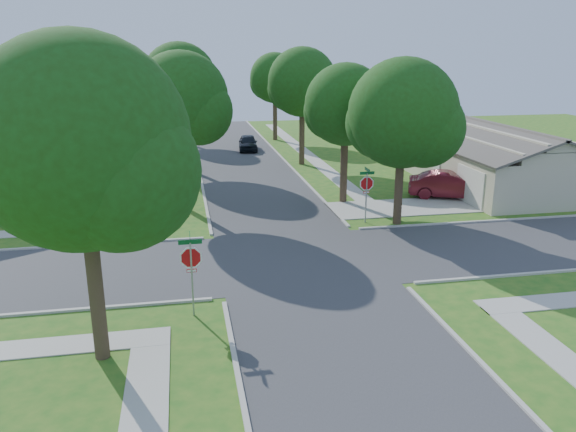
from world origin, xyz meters
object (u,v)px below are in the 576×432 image
at_px(stop_sign_ne, 367,186).
at_px(car_curb_east, 248,143).
at_px(tree_w_near, 182,103).
at_px(car_driveway, 450,185).
at_px(tree_e_near, 346,109).
at_px(house_nw_near, 5,171).
at_px(stop_sign_sw, 191,261).
at_px(tree_e_far, 275,80).
at_px(tree_w_far, 180,86).
at_px(house_ne_far, 398,129).
at_px(car_curb_west, 195,125).
at_px(tree_w_mid, 181,84).
at_px(house_ne_near, 497,164).
at_px(tree_ne_corner, 404,118).
at_px(tree_e_mid, 303,85).
at_px(tree_sw_corner, 84,153).
at_px(house_nw_far, 58,133).

height_order(stop_sign_ne, car_curb_east, stop_sign_ne).
relative_size(tree_w_near, car_driveway, 1.79).
distance_m(tree_e_near, house_nw_near, 21.98).
xyz_separation_m(stop_sign_sw, tree_e_far, (9.45, 38.71, 3.95)).
bearing_deg(stop_sign_sw, tree_w_far, 89.93).
distance_m(house_ne_far, car_curb_west, 23.55).
distance_m(tree_w_mid, house_ne_near, 23.46).
bearing_deg(tree_ne_corner, stop_sign_sw, -141.16).
relative_size(tree_e_far, tree_w_far, 1.09).
bearing_deg(car_curb_west, house_ne_near, 114.61).
bearing_deg(car_curb_west, tree_w_near, 80.89).
bearing_deg(tree_ne_corner, house_ne_near, 35.18).
relative_size(stop_sign_ne, tree_e_far, 0.34).
relative_size(tree_e_far, car_driveway, 1.74).
xyz_separation_m(car_driveway, car_curb_west, (-14.70, 33.91, -0.21)).
xyz_separation_m(tree_w_mid, car_curb_east, (5.84, 7.30, -5.78)).
bearing_deg(house_nw_near, tree_w_near, -27.83).
bearing_deg(house_nw_near, stop_sign_ne, -26.46).
xyz_separation_m(tree_e_near, tree_w_mid, (-9.39, 12.00, 0.85)).
xyz_separation_m(tree_e_near, tree_ne_corner, (1.61, -4.80, -0.05)).
distance_m(stop_sign_sw, tree_e_mid, 27.71).
height_order(tree_e_mid, house_ne_near, tree_e_mid).
relative_size(house_ne_near, car_driveway, 2.71).
xyz_separation_m(tree_sw_corner, house_ne_near, (23.43, 17.99, -4.75)).
distance_m(tree_e_mid, tree_w_mid, 9.40).
xyz_separation_m(tree_sw_corner, car_curb_east, (8.64, 35.30, -5.56)).
relative_size(house_ne_near, house_nw_far, 1.00).
relative_size(tree_e_far, tree_ne_corner, 1.01).
bearing_deg(tree_sw_corner, stop_sign_sw, 39.97).
distance_m(stop_sign_ne, car_driveway, 7.98).
bearing_deg(stop_sign_ne, house_nw_far, 127.16).
bearing_deg(tree_w_far, tree_e_near, -69.39).
xyz_separation_m(tree_w_far, car_curb_west, (1.45, 8.61, -4.89)).
height_order(house_ne_far, car_driveway, house_ne_far).
bearing_deg(tree_e_mid, car_curb_east, 115.99).
distance_m(tree_e_mid, car_curb_west, 23.71).
xyz_separation_m(tree_w_near, car_curb_west, (1.44, 33.61, -5.50)).
height_order(tree_e_far, tree_w_near, tree_w_near).
bearing_deg(tree_w_far, house_nw_near, -120.82).
bearing_deg(tree_e_near, car_driveway, -2.59).
xyz_separation_m(tree_e_far, house_ne_near, (11.24, -23.01, -4.46)).
relative_size(stop_sign_ne, tree_w_mid, 0.31).
bearing_deg(house_nw_far, tree_w_mid, -44.07).
bearing_deg(house_ne_near, tree_e_mid, 138.30).
bearing_deg(house_ne_near, house_ne_far, 90.00).
xyz_separation_m(tree_e_far, house_nw_far, (-20.75, -2.01, -4.46)).
bearing_deg(house_ne_far, stop_sign_sw, -121.55).
xyz_separation_m(tree_e_near, house_nw_far, (-20.74, 22.99, -4.13)).
bearing_deg(stop_sign_ne, tree_w_near, 155.26).
bearing_deg(tree_e_far, tree_w_far, -180.00).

